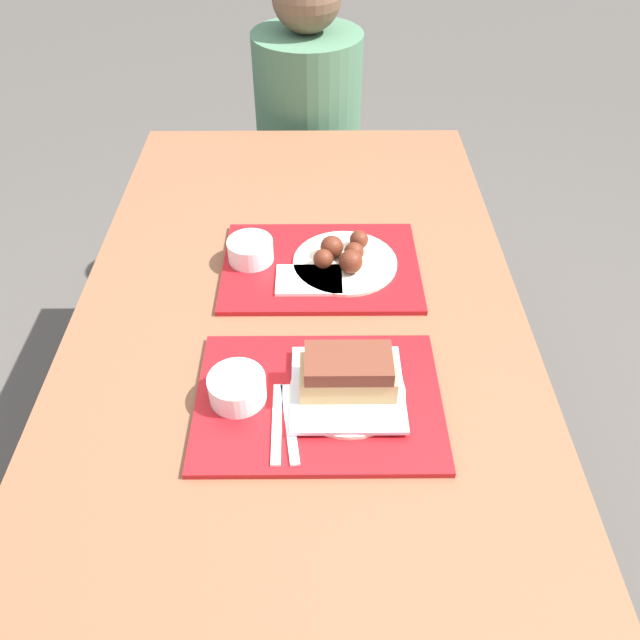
% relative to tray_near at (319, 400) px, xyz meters
% --- Properties ---
extents(ground_plane, '(12.00, 12.00, 0.00)m').
position_rel_tray_near_xyz_m(ground_plane, '(-0.04, 0.20, -0.78)').
color(ground_plane, '#4C4742').
extents(picnic_table, '(0.93, 1.71, 0.77)m').
position_rel_tray_near_xyz_m(picnic_table, '(-0.04, 0.20, -0.10)').
color(picnic_table, brown).
rests_on(picnic_table, ground_plane).
extents(picnic_bench_far, '(0.88, 0.28, 0.46)m').
position_rel_tray_near_xyz_m(picnic_bench_far, '(-0.04, 1.28, -0.39)').
color(picnic_bench_far, brown).
rests_on(picnic_bench_far, ground_plane).
extents(tray_near, '(0.43, 0.31, 0.01)m').
position_rel_tray_near_xyz_m(tray_near, '(0.00, 0.00, 0.00)').
color(tray_near, '#B21419').
rests_on(tray_near, picnic_table).
extents(tray_far, '(0.43, 0.31, 0.01)m').
position_rel_tray_near_xyz_m(tray_far, '(0.01, 0.38, 0.00)').
color(tray_far, '#B21419').
rests_on(tray_far, picnic_table).
extents(bowl_coleslaw_near, '(0.10, 0.10, 0.05)m').
position_rel_tray_near_xyz_m(bowl_coleslaw_near, '(-0.14, 0.00, 0.03)').
color(bowl_coleslaw_near, white).
rests_on(bowl_coleslaw_near, tray_near).
extents(brisket_sandwich_plate, '(0.21, 0.21, 0.09)m').
position_rel_tray_near_xyz_m(brisket_sandwich_plate, '(0.05, 0.01, 0.04)').
color(brisket_sandwich_plate, beige).
rests_on(brisket_sandwich_plate, tray_near).
extents(plastic_fork_near, '(0.02, 0.17, 0.00)m').
position_rel_tray_near_xyz_m(plastic_fork_near, '(-0.07, -0.06, 0.01)').
color(plastic_fork_near, white).
rests_on(plastic_fork_near, tray_near).
extents(plastic_knife_near, '(0.04, 0.17, 0.00)m').
position_rel_tray_near_xyz_m(plastic_knife_near, '(-0.05, -0.06, 0.01)').
color(plastic_knife_near, white).
rests_on(plastic_knife_near, tray_near).
extents(condiment_packet, '(0.04, 0.03, 0.01)m').
position_rel_tray_near_xyz_m(condiment_packet, '(0.03, 0.07, 0.01)').
color(condiment_packet, '#A59E93').
rests_on(condiment_packet, tray_near).
extents(bowl_coleslaw_far, '(0.10, 0.10, 0.05)m').
position_rel_tray_near_xyz_m(bowl_coleslaw_far, '(-0.15, 0.40, 0.03)').
color(bowl_coleslaw_far, white).
rests_on(bowl_coleslaw_far, tray_far).
extents(wings_plate_far, '(0.23, 0.23, 0.06)m').
position_rel_tray_near_xyz_m(wings_plate_far, '(0.06, 0.39, 0.03)').
color(wings_plate_far, beige).
rests_on(wings_plate_far, tray_far).
extents(napkin_far, '(0.14, 0.10, 0.01)m').
position_rel_tray_near_xyz_m(napkin_far, '(-0.02, 0.32, 0.01)').
color(napkin_far, white).
rests_on(napkin_far, tray_far).
extents(person_seated_across, '(0.35, 0.35, 0.73)m').
position_rel_tray_near_xyz_m(person_seated_across, '(-0.03, 1.28, -0.01)').
color(person_seated_across, '#477051').
rests_on(person_seated_across, picnic_bench_far).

